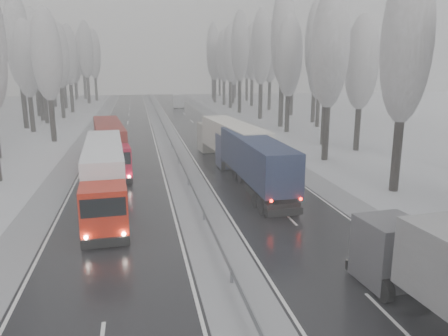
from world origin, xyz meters
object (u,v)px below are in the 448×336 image
object	(u,v)px
truck_blue_box	(251,157)
box_truck_distant	(178,101)
truck_red_white	(104,171)
truck_red_red	(110,142)
truck_cream_box	(230,140)

from	to	relation	value
truck_blue_box	box_truck_distant	xyz separation A→B (m)	(0.79, 67.25, -0.93)
truck_red_white	truck_red_red	size ratio (longest dim) A/B	1.02
truck_red_white	box_truck_distant	bearing A→B (deg)	77.25
truck_red_white	truck_red_red	distance (m)	12.00
truck_blue_box	box_truck_distant	world-z (taller)	truck_blue_box
truck_cream_box	truck_red_red	size ratio (longest dim) A/B	1.05
truck_cream_box	box_truck_distant	distance (m)	59.44
truck_red_red	truck_red_white	bearing A→B (deg)	-95.03
box_truck_distant	truck_red_red	distance (m)	58.56
truck_blue_box	truck_red_red	xyz separation A→B (m)	(-11.05, 9.90, -0.08)
truck_cream_box	truck_red_red	bearing A→B (deg)	163.83
box_truck_distant	truck_cream_box	bearing A→B (deg)	-88.21
box_truck_distant	truck_red_white	bearing A→B (deg)	-96.87
truck_cream_box	truck_red_white	size ratio (longest dim) A/B	1.03
truck_cream_box	truck_red_red	xyz separation A→B (m)	(-11.01, 2.08, -0.12)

